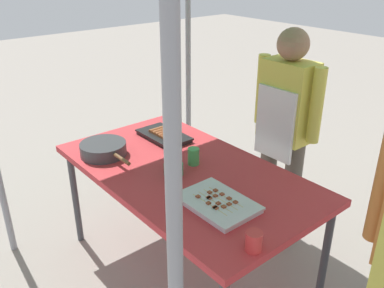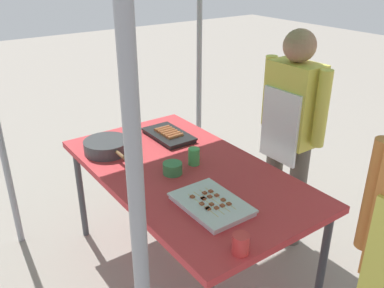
% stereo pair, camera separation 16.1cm
% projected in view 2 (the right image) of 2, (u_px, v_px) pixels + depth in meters
% --- Properties ---
extents(ground_plane, '(18.00, 18.00, 0.00)m').
position_uv_depth(ground_plane, '(186.00, 269.00, 2.73)').
color(ground_plane, gray).
extents(stall_table, '(1.60, 0.90, 0.75)m').
position_uv_depth(stall_table, '(185.00, 177.00, 2.43)').
color(stall_table, '#C63338').
rests_on(stall_table, ground).
extents(tray_grilled_sausages, '(0.38, 0.22, 0.05)m').
position_uv_depth(tray_grilled_sausages, '(169.00, 135.00, 2.82)').
color(tray_grilled_sausages, black).
rests_on(tray_grilled_sausages, stall_table).
extents(tray_meat_skewers, '(0.39, 0.27, 0.04)m').
position_uv_depth(tray_meat_skewers, '(211.00, 204.00, 2.05)').
color(tray_meat_skewers, silver).
rests_on(tray_meat_skewers, stall_table).
extents(cooking_wok, '(0.45, 0.29, 0.08)m').
position_uv_depth(cooking_wok, '(107.00, 146.00, 2.61)').
color(cooking_wok, '#38383A').
rests_on(cooking_wok, stall_table).
extents(condiment_bowl, '(0.11, 0.11, 0.07)m').
position_uv_depth(condiment_bowl, '(173.00, 168.00, 2.35)').
color(condiment_bowl, '#33723F').
rests_on(condiment_bowl, stall_table).
extents(drink_cup_near_edge, '(0.07, 0.07, 0.09)m').
position_uv_depth(drink_cup_near_edge, '(241.00, 244.00, 1.72)').
color(drink_cup_near_edge, red).
rests_on(drink_cup_near_edge, stall_table).
extents(drink_cup_by_wok, '(0.07, 0.07, 0.10)m').
position_uv_depth(drink_cup_by_wok, '(194.00, 156.00, 2.45)').
color(drink_cup_by_wok, '#3F994C').
rests_on(drink_cup_by_wok, stall_table).
extents(vendor_woman, '(0.52, 0.22, 1.49)m').
position_uv_depth(vendor_woman, '(291.00, 125.00, 2.71)').
color(vendor_woman, '#595147').
rests_on(vendor_woman, ground).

